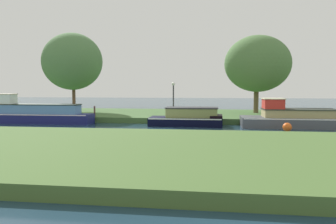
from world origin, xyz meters
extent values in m
plane|color=#1C3546|center=(0.00, 0.00, 0.00)|extent=(120.00, 120.00, 0.00)
cube|color=#3E5F30|center=(0.00, 7.00, 0.20)|extent=(72.00, 10.00, 0.40)
cube|color=#45642F|center=(0.00, -9.00, 0.20)|extent=(72.00, 10.00, 0.40)
cube|color=black|center=(1.22, 1.20, 0.28)|extent=(4.83, 1.97, 0.56)
cube|color=white|center=(1.22, 1.20, 0.52)|extent=(4.73, 2.00, 0.07)
cube|color=olive|center=(1.64, 1.20, 0.87)|extent=(3.36, 1.50, 0.61)
cube|color=#252529|center=(1.64, 1.20, 1.20)|extent=(3.46, 1.58, 0.06)
cube|color=black|center=(3.24, 1.20, 0.65)|extent=(0.80, 1.66, 0.17)
cube|color=navy|center=(-9.64, 1.20, 0.35)|extent=(8.51, 1.48, 0.70)
cube|color=white|center=(-9.64, 1.20, 0.66)|extent=(8.34, 1.51, 0.07)
cube|color=#598ABF|center=(-9.41, 1.20, 1.01)|extent=(6.20, 1.13, 0.62)
cube|color=#27322A|center=(-9.41, 1.20, 1.35)|extent=(6.30, 1.18, 0.06)
cube|color=white|center=(-11.83, 1.20, 1.68)|extent=(1.35, 0.95, 0.73)
cube|color=beige|center=(-11.83, 1.20, 2.08)|extent=(1.45, 1.01, 0.06)
cube|color=#4C4E56|center=(8.50, 1.20, 0.33)|extent=(7.28, 2.36, 0.65)
cube|color=white|center=(8.50, 1.20, 0.61)|extent=(7.14, 2.39, 0.07)
cube|color=tan|center=(8.47, 1.20, 0.89)|extent=(4.43, 1.79, 0.48)
cube|color=#2F352B|center=(8.47, 1.20, 1.17)|extent=(4.53, 1.88, 0.06)
cube|color=red|center=(6.87, 1.20, 1.47)|extent=(1.21, 1.51, 0.67)
cube|color=beige|center=(6.87, 1.20, 1.83)|extent=(1.31, 1.60, 0.06)
cylinder|color=brown|center=(-9.50, 7.79, 1.94)|extent=(0.29, 0.29, 3.08)
ellipsoid|color=#4F7846|center=(-9.50, 7.57, 4.87)|extent=(5.46, 4.53, 5.07)
cylinder|color=brown|center=(6.67, 7.98, 1.82)|extent=(0.40, 0.40, 2.84)
ellipsoid|color=#4E743F|center=(6.67, 7.50, 4.52)|extent=(5.45, 4.67, 4.68)
cylinder|color=#333338|center=(0.09, 3.73, 1.55)|extent=(0.10, 0.10, 2.30)
sphere|color=white|center=(0.09, 3.73, 2.82)|extent=(0.24, 0.24, 0.24)
cylinder|color=brown|center=(-5.57, 2.41, 0.79)|extent=(0.12, 0.12, 0.78)
sphere|color=#E55919|center=(7.29, -1.06, 0.26)|extent=(0.52, 0.52, 0.52)
camera|label=1|loc=(2.97, -20.66, 2.55)|focal=35.14mm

